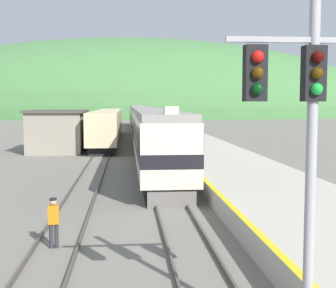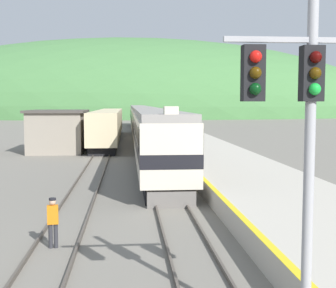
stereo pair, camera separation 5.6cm
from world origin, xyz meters
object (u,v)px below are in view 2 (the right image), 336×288
(signal_mast_main, at_px, (311,111))
(carriage_third, at_px, (141,119))
(track_worker, at_px, (53,220))
(carriage_second, at_px, (146,125))
(siding_train, at_px, (109,125))
(carriage_fourth, at_px, (138,115))
(express_train_lead_car, at_px, (158,140))

(signal_mast_main, bearing_deg, carriage_third, 91.24)
(carriage_third, bearing_deg, track_worker, -94.38)
(carriage_second, relative_size, signal_mast_main, 3.04)
(carriage_second, xyz_separation_m, siding_train, (-4.36, 6.99, -0.32))
(signal_mast_main, distance_m, track_worker, 9.87)
(siding_train, bearing_deg, carriage_fourth, 83.16)
(express_train_lead_car, xyz_separation_m, siding_train, (-4.36, 28.43, -0.34))
(express_train_lead_car, distance_m, siding_train, 28.76)
(track_worker, bearing_deg, carriage_second, 83.05)
(carriage_third, relative_size, track_worker, 12.40)
(carriage_third, xyz_separation_m, siding_train, (-4.36, -14.70, -0.32))
(carriage_fourth, xyz_separation_m, track_worker, (-4.45, -79.91, -1.38))
(carriage_second, relative_size, carriage_fourth, 1.00)
(siding_train, relative_size, track_worker, 20.84)
(carriage_fourth, distance_m, track_worker, 80.05)
(track_worker, bearing_deg, carriage_fourth, 86.81)
(carriage_fourth, relative_size, track_worker, 12.40)
(express_train_lead_car, distance_m, carriage_third, 43.13)
(carriage_second, height_order, signal_mast_main, signal_mast_main)
(carriage_second, height_order, track_worker, carriage_second)
(carriage_fourth, bearing_deg, track_worker, -93.19)
(siding_train, bearing_deg, express_train_lead_car, -81.27)
(express_train_lead_car, xyz_separation_m, carriage_second, (0.00, 21.43, -0.01))
(carriage_fourth, bearing_deg, signal_mast_main, -89.07)
(signal_mast_main, bearing_deg, track_worker, 129.91)
(track_worker, bearing_deg, siding_train, 89.88)
(signal_mast_main, bearing_deg, express_train_lead_car, 93.67)
(carriage_second, bearing_deg, siding_train, 121.97)
(track_worker, bearing_deg, express_train_lead_car, 73.55)
(carriage_third, distance_m, siding_train, 15.34)
(carriage_second, bearing_deg, express_train_lead_car, -90.00)
(express_train_lead_car, height_order, siding_train, express_train_lead_car)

